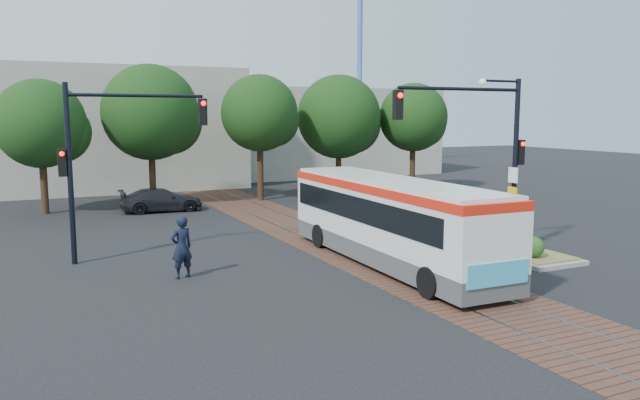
{
  "coord_description": "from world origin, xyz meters",
  "views": [
    {
      "loc": [
        -10.84,
        -17.96,
        4.97
      ],
      "look_at": [
        -0.33,
        4.12,
        1.6
      ],
      "focal_mm": 35.0,
      "sensor_mm": 36.0,
      "label": 1
    }
  ],
  "objects_px": {
    "signal_pole_left": "(105,148)",
    "parked_car": "(161,200)",
    "signal_pole_main": "(489,138)",
    "officer": "(182,247)",
    "city_bus": "(390,217)",
    "traffic_island": "(508,243)"
  },
  "relations": [
    {
      "from": "city_bus",
      "to": "signal_pole_left",
      "type": "distance_m",
      "value": 9.81
    },
    {
      "from": "traffic_island",
      "to": "officer",
      "type": "bearing_deg",
      "value": 172.48
    },
    {
      "from": "signal_pole_left",
      "to": "officer",
      "type": "distance_m",
      "value": 4.77
    },
    {
      "from": "officer",
      "to": "parked_car",
      "type": "height_order",
      "value": "officer"
    },
    {
      "from": "city_bus",
      "to": "signal_pole_left",
      "type": "height_order",
      "value": "signal_pole_left"
    },
    {
      "from": "city_bus",
      "to": "parked_car",
      "type": "bearing_deg",
      "value": 108.26
    },
    {
      "from": "signal_pole_main",
      "to": "signal_pole_left",
      "type": "height_order",
      "value": "signal_pole_main"
    },
    {
      "from": "signal_pole_left",
      "to": "officer",
      "type": "relative_size",
      "value": 3.12
    },
    {
      "from": "city_bus",
      "to": "signal_pole_main",
      "type": "height_order",
      "value": "signal_pole_main"
    },
    {
      "from": "signal_pole_left",
      "to": "officer",
      "type": "height_order",
      "value": "signal_pole_left"
    },
    {
      "from": "signal_pole_left",
      "to": "officer",
      "type": "bearing_deg",
      "value": -63.2
    },
    {
      "from": "city_bus",
      "to": "officer",
      "type": "bearing_deg",
      "value": 170.9
    },
    {
      "from": "signal_pole_left",
      "to": "parked_car",
      "type": "xyz_separation_m",
      "value": [
        3.8,
        10.21,
        -3.26
      ]
    },
    {
      "from": "signal_pole_left",
      "to": "signal_pole_main",
      "type": "bearing_deg",
      "value": -21.45
    },
    {
      "from": "signal_pole_main",
      "to": "city_bus",
      "type": "bearing_deg",
      "value": 176.5
    },
    {
      "from": "traffic_island",
      "to": "signal_pole_left",
      "type": "xyz_separation_m",
      "value": [
        -13.19,
        4.89,
        3.54
      ]
    },
    {
      "from": "officer",
      "to": "parked_car",
      "type": "xyz_separation_m",
      "value": [
        2.09,
        13.58,
        -0.36
      ]
    },
    {
      "from": "signal_pole_left",
      "to": "city_bus",
      "type": "bearing_deg",
      "value": -28.61
    },
    {
      "from": "signal_pole_left",
      "to": "parked_car",
      "type": "relative_size",
      "value": 1.44
    },
    {
      "from": "traffic_island",
      "to": "signal_pole_main",
      "type": "height_order",
      "value": "signal_pole_main"
    },
    {
      "from": "signal_pole_main",
      "to": "parked_car",
      "type": "height_order",
      "value": "signal_pole_main"
    },
    {
      "from": "traffic_island",
      "to": "signal_pole_left",
      "type": "relative_size",
      "value": 0.87
    }
  ]
}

